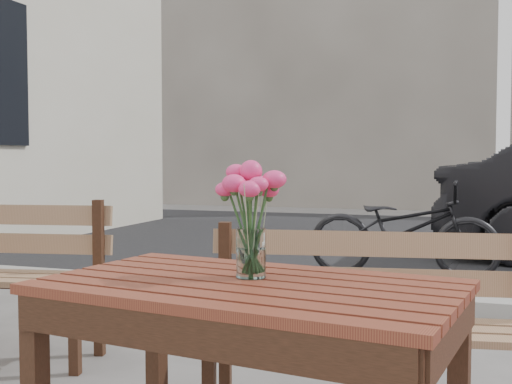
# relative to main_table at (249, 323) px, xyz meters

# --- Properties ---
(street) EXTENTS (30.00, 8.12, 0.12)m
(street) POSITION_rel_main_table_xyz_m (0.16, 5.12, -0.61)
(street) COLOR black
(street) RESTS_ON ground
(backdrop_buildings) EXTENTS (15.50, 4.00, 8.00)m
(backdrop_buildings) POSITION_rel_main_table_xyz_m (0.33, 14.45, 2.97)
(backdrop_buildings) COLOR slate
(backdrop_buildings) RESTS_ON ground
(main_table) EXTENTS (1.33, 0.90, 0.76)m
(main_table) POSITION_rel_main_table_xyz_m (0.00, 0.00, 0.00)
(main_table) COLOR maroon
(main_table) RESTS_ON ground
(main_bench) EXTENTS (1.46, 0.64, 0.87)m
(main_bench) POSITION_rel_main_table_xyz_m (0.25, 0.86, -0.11)
(main_bench) COLOR #97704E
(main_bench) RESTS_ON ground
(main_vase) EXTENTS (0.20, 0.20, 0.37)m
(main_vase) POSITION_rel_main_table_xyz_m (-0.02, 0.07, 0.35)
(main_vase) COLOR white
(main_vase) RESTS_ON main_table
(bicycle) EXTENTS (1.78, 0.63, 0.93)m
(bicycle) POSITION_rel_main_table_xyz_m (0.04, 4.36, -0.17)
(bicycle) COLOR black
(bicycle) RESTS_ON ground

